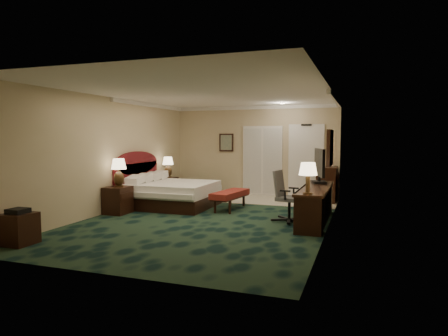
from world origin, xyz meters
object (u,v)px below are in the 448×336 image
(lamp_near, at_px, (119,173))
(desk, at_px, (315,204))
(nightstand_near, at_px, (118,200))
(minibar, at_px, (327,184))
(bed_bench, at_px, (230,200))
(bed, at_px, (173,195))
(lamp_far, at_px, (168,167))
(side_table, at_px, (19,229))
(tv, at_px, (319,166))
(desk_chair, at_px, (289,196))
(nightstand_far, at_px, (167,188))

(lamp_near, height_order, desk, lamp_near)
(nightstand_near, height_order, minibar, minibar)
(bed_bench, bearing_deg, nightstand_near, -140.98)
(nightstand_near, xyz_separation_m, minibar, (4.43, 3.37, 0.17))
(bed, bearing_deg, lamp_far, 122.26)
(bed, relative_size, desk, 0.77)
(bed_bench, distance_m, side_table, 4.77)
(lamp_near, relative_size, tv, 0.66)
(bed, relative_size, desk_chair, 1.83)
(tv, bearing_deg, lamp_near, 179.52)
(desk_chair, bearing_deg, nightstand_far, 162.76)
(desk, relative_size, minibar, 2.67)
(side_table, distance_m, tv, 6.08)
(bed, relative_size, nightstand_far, 3.29)
(side_table, bearing_deg, lamp_near, 89.51)
(nightstand_near, xyz_separation_m, side_table, (0.00, -2.82, -0.05))
(nightstand_near, height_order, desk, desk)
(lamp_near, xyz_separation_m, lamp_far, (-0.01, 2.48, -0.05))
(desk, bearing_deg, nightstand_near, -172.76)
(nightstand_near, height_order, desk_chair, desk_chair)
(nightstand_far, xyz_separation_m, desk_chair, (3.93, -2.07, 0.24))
(bed, xyz_separation_m, bed_bench, (1.48, 0.12, -0.09))
(bed, height_order, nightstand_far, bed)
(nightstand_near, distance_m, nightstand_far, 2.48)
(lamp_near, relative_size, desk, 0.25)
(nightstand_far, distance_m, bed_bench, 2.56)
(tv, bearing_deg, minibar, 74.24)
(bed, distance_m, desk, 3.69)
(tv, bearing_deg, nightstand_near, 179.78)
(lamp_far, bearing_deg, minibar, 11.02)
(lamp_far, bearing_deg, lamp_near, -89.67)
(bed, distance_m, nightstand_far, 1.49)
(nightstand_near, xyz_separation_m, desk, (4.43, 0.56, 0.06))
(side_table, bearing_deg, nightstand_far, 90.12)
(lamp_far, height_order, minibar, lamp_far)
(lamp_far, relative_size, minibar, 0.63)
(lamp_near, xyz_separation_m, desk, (4.41, 0.54, -0.58))
(bed_bench, bearing_deg, minibar, 51.62)
(desk, bearing_deg, nightstand_far, 156.65)
(lamp_far, height_order, tv, tv)
(bed, bearing_deg, desk_chair, -15.02)
(lamp_near, relative_size, bed_bench, 0.49)
(nightstand_near, height_order, tv, tv)
(bed_bench, xyz_separation_m, desk, (2.14, -0.80, 0.14))
(nightstand_far, xyz_separation_m, minibar, (4.44, 0.89, 0.18))
(desk, xyz_separation_m, desk_chair, (-0.52, -0.15, 0.17))
(side_table, bearing_deg, bed_bench, 61.29)
(desk, bearing_deg, lamp_far, 156.22)
(lamp_near, bearing_deg, desk_chair, 5.61)
(nightstand_far, height_order, side_table, nightstand_far)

